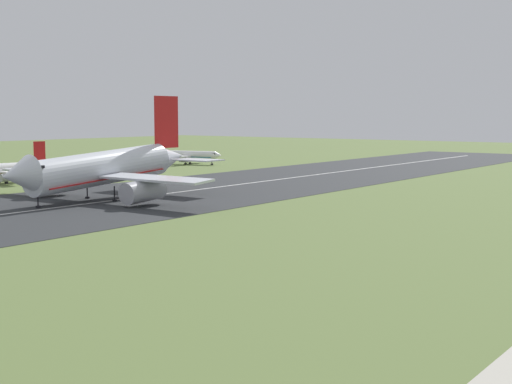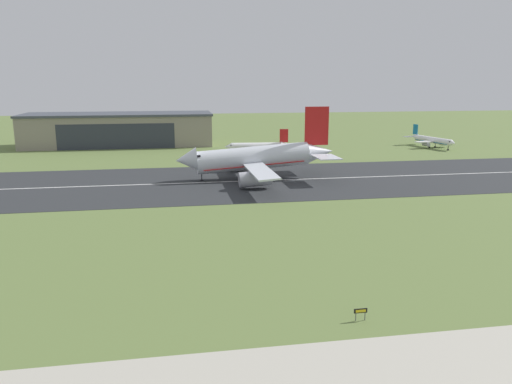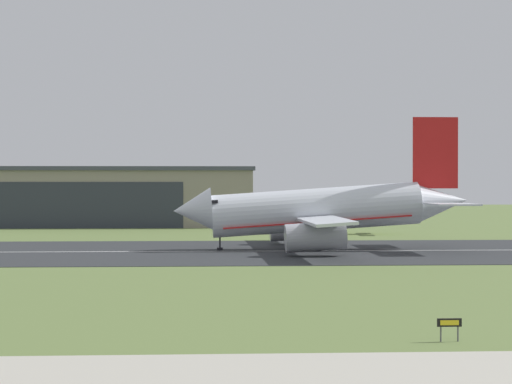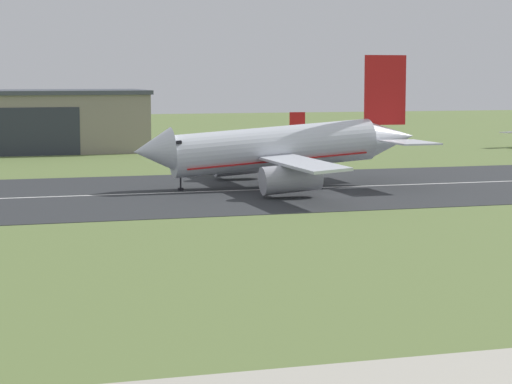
# 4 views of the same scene
# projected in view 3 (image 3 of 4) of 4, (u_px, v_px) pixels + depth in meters

# --- Properties ---
(ground_plane) EXTENTS (682.99, 682.99, 0.00)m
(ground_plane) POSITION_uv_depth(u_px,v_px,m) (208.00, 302.00, 83.57)
(ground_plane) COLOR olive
(runway_strip) EXTENTS (442.99, 50.08, 0.06)m
(runway_strip) POSITION_uv_depth(u_px,v_px,m) (204.00, 251.00, 143.53)
(runway_strip) COLOR #2B2D30
(runway_strip) RESTS_ON ground_plane
(runway_centreline) EXTENTS (398.69, 0.70, 0.01)m
(runway_centreline) POSITION_uv_depth(u_px,v_px,m) (204.00, 251.00, 143.53)
(runway_centreline) COLOR silver
(runway_centreline) RESTS_ON runway_strip
(taxiway_road) EXTENTS (332.24, 12.26, 0.05)m
(taxiway_road) POSITION_uv_depth(u_px,v_px,m) (215.00, 375.00, 52.12)
(taxiway_road) COLOR #B2AD9E
(taxiway_road) RESTS_ON ground_plane
(hangar_building) EXTENTS (76.46, 25.17, 13.39)m
(hangar_building) POSITION_uv_depth(u_px,v_px,m) (84.00, 196.00, 225.75)
(hangar_building) COLOR gray
(hangar_building) RESTS_ON ground_plane
(airplane_landing) EXTENTS (44.10, 51.83, 19.67)m
(airplane_landing) POSITION_uv_depth(u_px,v_px,m) (318.00, 211.00, 146.78)
(airplane_landing) COLOR silver
(airplane_landing) RESTS_ON ground_plane
(airplane_parked_west) EXTENTS (23.89, 18.00, 9.47)m
(airplane_parked_west) POSITION_uv_depth(u_px,v_px,m) (334.00, 218.00, 191.31)
(airplane_parked_west) COLOR white
(airplane_parked_west) RESTS_ON ground_plane
(runway_sign) EXTENTS (1.57, 0.13, 1.48)m
(runway_sign) POSITION_uv_depth(u_px,v_px,m) (449.00, 324.00, 63.06)
(runway_sign) COLOR #4C4C51
(runway_sign) RESTS_ON ground_plane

